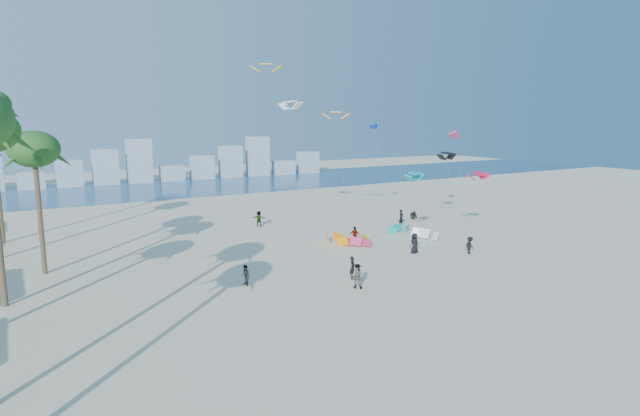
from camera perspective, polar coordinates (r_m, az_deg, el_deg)
ground at (r=33.07m, az=9.85°, el=-12.23°), size 220.00×220.00×0.00m
ocean at (r=98.10m, az=-18.43°, el=1.99°), size 220.00×220.00×0.00m
kitesurfer_near at (r=40.91m, az=3.55°, el=-6.47°), size 0.77×0.76×1.80m
kitesurfer_mid at (r=38.84m, az=4.01°, el=-7.34°), size 1.11×1.12×1.83m
kitesurfers_far at (r=52.48m, az=3.13°, el=-2.86°), size 24.67×22.62×1.93m
grounded_kites at (r=54.86m, az=6.83°, el=-2.82°), size 17.41×12.33×1.04m
flying_kites at (r=56.87m, az=4.64°, el=9.50°), size 22.28×23.09×18.57m
distant_skyline at (r=107.31m, az=-20.27°, el=4.16°), size 85.00×3.00×8.40m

